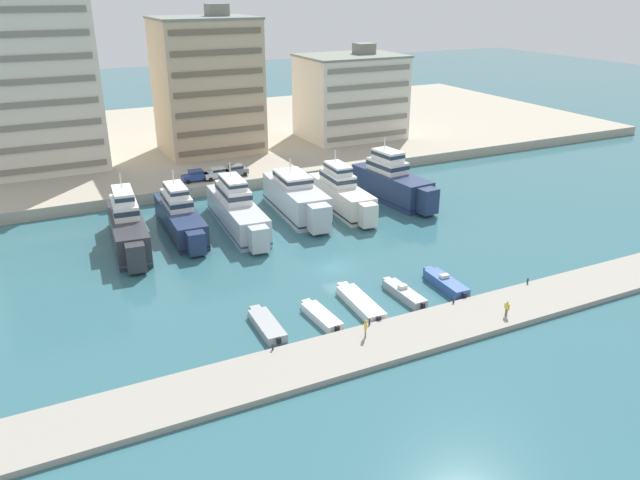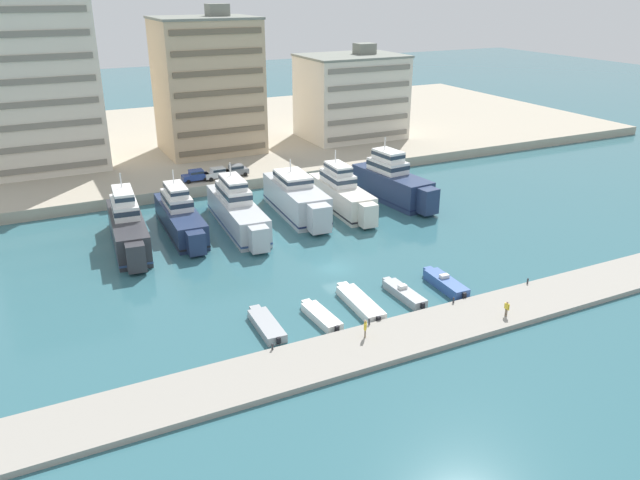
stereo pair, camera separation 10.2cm
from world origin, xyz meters
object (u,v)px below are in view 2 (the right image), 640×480
(motorboat_white_mid_left, at_px, (360,303))
(motorboat_grey_center_left, at_px, (404,293))
(yacht_silver_mid_left, at_px, (237,210))
(motorboat_white_left, at_px, (321,316))
(car_grey_mid_left, at_px, (236,170))
(pedestrian_near_edge, at_px, (365,327))
(yacht_navy_center_right, at_px, (392,183))
(yacht_charcoal_far_left, at_px, (128,226))
(car_blue_far_left, at_px, (196,175))
(motorboat_blue_center, at_px, (445,283))
(yacht_ivory_center, at_px, (341,194))
(motorboat_grey_far_left, at_px, (266,325))
(yacht_silver_center_left, at_px, (297,198))
(yacht_navy_left, at_px, (180,216))
(pedestrian_mid_deck, at_px, (507,307))
(car_white_left, at_px, (217,173))

(motorboat_white_mid_left, height_order, motorboat_grey_center_left, motorboat_grey_center_left)
(yacht_silver_mid_left, relative_size, motorboat_white_mid_left, 2.41)
(yacht_silver_mid_left, height_order, motorboat_white_left, yacht_silver_mid_left)
(car_grey_mid_left, xyz_separation_m, pedestrian_near_edge, (-5.24, -50.20, -1.06))
(yacht_silver_mid_left, bearing_deg, yacht_navy_center_right, 0.88)
(yacht_charcoal_far_left, bearing_deg, motorboat_white_left, -64.37)
(car_blue_far_left, distance_m, car_grey_mid_left, 6.50)
(motorboat_white_mid_left, relative_size, motorboat_blue_center, 1.18)
(yacht_charcoal_far_left, xyz_separation_m, yacht_ivory_center, (29.87, 0.06, -0.15))
(motorboat_grey_far_left, relative_size, car_grey_mid_left, 1.69)
(yacht_charcoal_far_left, bearing_deg, pedestrian_near_edge, -65.57)
(yacht_silver_center_left, xyz_separation_m, pedestrian_near_edge, (-8.55, -33.83, -0.77))
(motorboat_blue_center, relative_size, car_grey_mid_left, 1.71)
(yacht_charcoal_far_left, bearing_deg, motorboat_grey_far_left, -73.73)
(yacht_silver_mid_left, distance_m, motorboat_white_mid_left, 26.86)
(yacht_navy_left, distance_m, yacht_ivory_center, 22.99)
(motorboat_white_left, bearing_deg, yacht_navy_center_right, 47.19)
(motorboat_grey_center_left, height_order, car_blue_far_left, car_blue_far_left)
(yacht_ivory_center, bearing_deg, motorboat_white_mid_left, -114.51)
(motorboat_white_mid_left, distance_m, motorboat_blue_center, 10.25)
(car_grey_mid_left, bearing_deg, motorboat_blue_center, -79.89)
(yacht_navy_left, relative_size, motorboat_blue_center, 2.56)
(motorboat_grey_center_left, bearing_deg, yacht_silver_mid_left, 107.98)
(yacht_charcoal_far_left, height_order, yacht_silver_center_left, yacht_charcoal_far_left)
(motorboat_blue_center, xyz_separation_m, pedestrian_mid_deck, (0.94, -8.30, 0.90))
(car_blue_far_left, bearing_deg, pedestrian_mid_deck, -73.78)
(yacht_silver_mid_left, height_order, car_grey_mid_left, yacht_silver_mid_left)
(yacht_navy_left, bearing_deg, yacht_silver_center_left, -1.70)
(yacht_navy_left, xyz_separation_m, motorboat_blue_center, (21.06, -28.64, -1.65))
(motorboat_white_mid_left, xyz_separation_m, car_white_left, (-0.78, 43.81, 2.21))
(car_grey_mid_left, bearing_deg, motorboat_grey_far_left, -105.70)
(yacht_silver_center_left, bearing_deg, yacht_navy_center_right, -2.93)
(motorboat_grey_center_left, distance_m, car_blue_far_left, 45.39)
(motorboat_grey_far_left, bearing_deg, pedestrian_mid_deck, -22.66)
(motorboat_white_mid_left, relative_size, car_white_left, 2.02)
(yacht_silver_mid_left, height_order, pedestrian_mid_deck, yacht_silver_mid_left)
(yacht_silver_center_left, height_order, motorboat_blue_center, yacht_silver_center_left)
(motorboat_grey_far_left, xyz_separation_m, pedestrian_mid_deck, (21.23, -8.86, 1.06))
(yacht_silver_mid_left, relative_size, motorboat_blue_center, 2.85)
(yacht_navy_left, bearing_deg, car_white_left, 57.25)
(motorboat_grey_far_left, bearing_deg, motorboat_grey_center_left, -1.40)
(yacht_silver_mid_left, relative_size, pedestrian_mid_deck, 13.06)
(motorboat_blue_center, bearing_deg, car_white_left, 103.97)
(motorboat_grey_center_left, bearing_deg, car_white_left, 97.61)
(yacht_navy_center_right, distance_m, pedestrian_mid_deck, 37.00)
(pedestrian_near_edge, xyz_separation_m, pedestrian_mid_deck, (14.12, -2.63, -0.13))
(motorboat_white_mid_left, bearing_deg, car_white_left, 91.02)
(motorboat_white_left, distance_m, motorboat_white_mid_left, 4.76)
(motorboat_grey_center_left, xyz_separation_m, motorboat_blue_center, (5.13, -0.19, 0.10))
(motorboat_blue_center, bearing_deg, pedestrian_mid_deck, -83.57)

